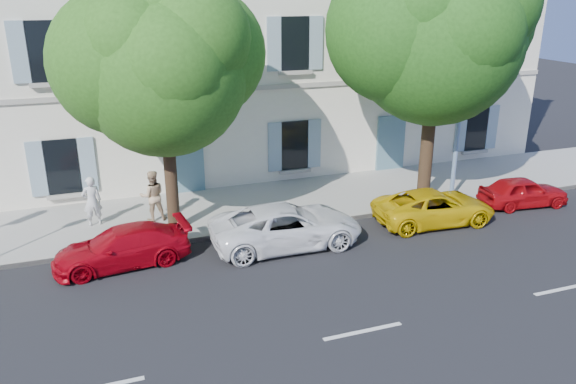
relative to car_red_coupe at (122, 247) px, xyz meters
name	(u,v)px	position (x,y,z in m)	size (l,w,h in m)	color
ground	(302,259)	(5.02, -1.39, -0.56)	(90.00, 90.00, 0.00)	black
sidewalk	(259,205)	(5.02, 3.06, -0.49)	(36.00, 4.50, 0.15)	#A09E96
kerb	(278,228)	(5.02, 0.89, -0.48)	(36.00, 0.16, 0.16)	#9E998E
building	(217,28)	(5.02, 8.81, 5.44)	(28.00, 7.00, 12.00)	silver
car_red_coupe	(122,247)	(0.00, 0.00, 0.00)	(1.58, 3.87, 1.12)	#A20411
car_white_coupe	(287,226)	(4.90, -0.34, 0.09)	(2.18, 4.72, 1.31)	white
car_yellow_supercar	(434,207)	(10.24, -0.30, 0.01)	(1.91, 4.15, 1.15)	#DBB109
car_red_hatchback	(523,192)	(14.23, -0.02, -0.01)	(1.30, 3.24, 1.10)	#A30A0F
tree_left	(163,72)	(1.75, 1.73, 4.67)	(5.09, 5.09, 7.89)	#3A2819
tree_right	(436,40)	(10.92, 1.45, 5.36)	(5.84, 5.84, 8.99)	#3A2819
street_lamp	(466,77)	(12.09, 1.16, 4.12)	(0.29, 1.70, 8.00)	#7293BF
pedestrian_a	(92,201)	(-0.70, 2.99, 0.43)	(0.61, 0.40, 1.68)	silver
pedestrian_b	(153,196)	(1.23, 2.77, 0.46)	(0.85, 0.66, 1.74)	tan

